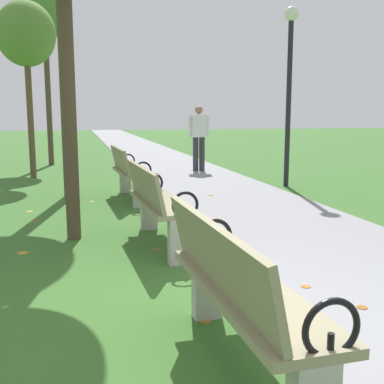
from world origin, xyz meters
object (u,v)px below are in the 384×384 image
Objects in this scene: tree_4 at (26,36)px; pedestrian_walking at (199,135)px; park_bench_1 at (238,290)px; park_bench_2 at (157,202)px; lamp_post at (290,69)px; park_bench_3 at (128,171)px; tree_5 at (44,13)px.

tree_4 is 2.39× the size of pedestrian_walking.
pedestrian_walking is at bearing 3.90° from tree_4.
park_bench_1 is 0.42× the size of tree_4.
lamp_post reaches higher than park_bench_2.
park_bench_3 is 7.26m from tree_5.
park_bench_3 is 0.47× the size of lamp_post.
tree_5 is at bearing 132.06° from lamp_post.
tree_4 is (-1.82, 3.30, 2.65)m from park_bench_3.
tree_4 reaches higher than lamp_post.
park_bench_1 and park_bench_3 have the same top height.
park_bench_2 is at bearing -90.00° from park_bench_3.
tree_5 reaches higher than park_bench_1.
park_bench_2 is at bearing -131.61° from lamp_post.
lamp_post is (3.25, 3.66, 1.82)m from park_bench_2.
park_bench_1 is 0.32× the size of tree_5.
pedestrian_walking reaches higher than park_bench_1.
pedestrian_walking is at bearing 58.79° from park_bench_3.
tree_5 reaches higher than lamp_post.
park_bench_1 is 7.40m from lamp_post.
tree_5 is 5.51m from pedestrian_walking.
park_bench_2 is at bearing -108.43° from pedestrian_walking.
pedestrian_walking is at bearing 76.80° from park_bench_1.
tree_4 is at bearing 153.28° from lamp_post.
tree_4 is (-1.82, 8.95, 2.65)m from park_bench_1.
park_bench_2 is (0.00, 2.73, 0.00)m from park_bench_1.
tree_4 reaches higher than park_bench_1.
park_bench_3 is at bearing 90.00° from park_bench_1.
park_bench_2 is 7.00m from tree_4.
tree_4 is at bearing 101.48° from park_bench_1.
tree_5 is at bearing 146.05° from pedestrian_walking.
park_bench_1 is at bearing -78.52° from tree_4.
tree_4 is (-1.82, 6.22, 2.65)m from park_bench_2.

